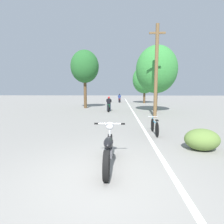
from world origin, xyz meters
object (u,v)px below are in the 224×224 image
Objects in this scene: roadside_tree_right_far at (145,80)px; motorcycle_foreground at (109,149)px; motorcycle_rider_far at (119,99)px; bicycle_parked at (155,126)px; utility_pole at (156,71)px; motorcycle_rider_lead at (109,106)px; roadside_tree_left at (85,67)px; roadside_tree_right_near at (157,70)px.

roadside_tree_right_far reaches higher than motorcycle_foreground.
motorcycle_rider_far is 1.28× the size of bicycle_parked.
utility_pole is 3.00× the size of motorcycle_rider_lead.
roadside_tree_right_far is 0.90× the size of roadside_tree_left.
roadside_tree_left is 3.74× the size of bicycle_parked.
bicycle_parked is at bearing -64.54° from roadside_tree_left.
motorcycle_rider_far is at bearing 68.49° from roadside_tree_left.
roadside_tree_left is (-6.95, 2.78, 0.64)m from roadside_tree_right_near.
roadside_tree_right_far is at bearing 87.68° from roadside_tree_right_near.
motorcycle_foreground is at bearing -118.62° from bicycle_parked.
roadside_tree_right_far is 11.53m from motorcycle_rider_lead.
bicycle_parked is at bearing 61.38° from motorcycle_foreground.
roadside_tree_left reaches higher than motorcycle_foreground.
roadside_tree_right_near reaches higher than bicycle_parked.
motorcycle_rider_far is at bearing 85.38° from motorcycle_rider_lead.
roadside_tree_left is 3.01× the size of motorcycle_foreground.
motorcycle_rider_lead is (-0.73, 11.78, 0.06)m from motorcycle_foreground.
motorcycle_rider_far reaches higher than bicycle_parked.
roadside_tree_left is at bearing 103.40° from motorcycle_foreground.
motorcycle_foreground is (-3.93, -21.90, -3.02)m from roadside_tree_right_far.
motorcycle_rider_lead is at bearing 177.87° from roadside_tree_right_near.
roadside_tree_right_near is 10.29m from roadside_tree_right_far.
motorcycle_foreground is 0.96× the size of motorcycle_rider_lead.
roadside_tree_right_near is at bearing -2.13° from motorcycle_rider_lead.
utility_pole is 3.14× the size of motorcycle_foreground.
utility_pole reaches higher than bicycle_parked.
roadside_tree_left is at bearing 135.88° from motorcycle_rider_lead.
roadside_tree_right_near reaches higher than motorcycle_rider_lead.
motorcycle_foreground is at bearing -106.84° from roadside_tree_right_near.
utility_pole reaches higher than motorcycle_rider_far.
roadside_tree_right_near is 7.51m from roadside_tree_left.
roadside_tree_right_far is at bearing -26.12° from motorcycle_rider_far.
utility_pole is at bearing 78.65° from bicycle_parked.
roadside_tree_left is 12.88m from bicycle_parked.
roadside_tree_right_far is at bearing 83.53° from bicycle_parked.
utility_pole is at bearing -44.95° from roadside_tree_left.
roadside_tree_left is (-7.37, -7.50, 0.91)m from roadside_tree_right_far.
bicycle_parked is at bearing -96.47° from roadside_tree_right_far.
utility_pole reaches higher than roadside_tree_right_far.
roadside_tree_right_far is 3.37× the size of bicycle_parked.
motorcycle_rider_far is (-3.70, 1.81, -2.95)m from roadside_tree_right_far.
motorcycle_rider_lead is (-4.66, -10.12, -2.96)m from roadside_tree_right_far.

